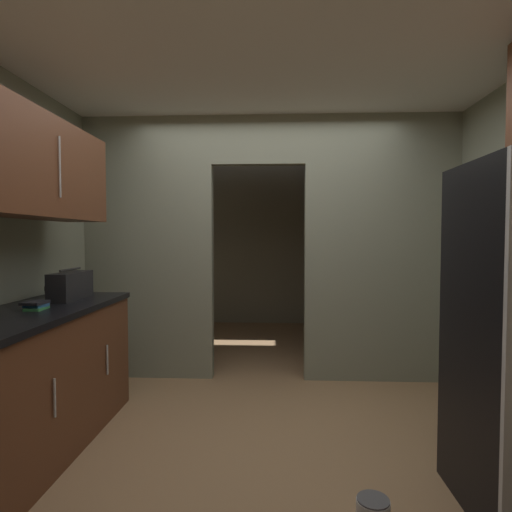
# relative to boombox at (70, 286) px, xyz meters

# --- Properties ---
(ground) EXTENTS (20.00, 20.00, 0.00)m
(ground) POSITION_rel_boombox_xyz_m (1.46, -0.33, -1.03)
(ground) COLOR #93704C
(kitchen_overhead_slab) EXTENTS (4.03, 6.79, 0.06)m
(kitchen_overhead_slab) POSITION_rel_boombox_xyz_m (1.46, 0.09, 1.57)
(kitchen_overhead_slab) COLOR silver
(kitchen_partition) EXTENTS (3.63, 0.12, 2.57)m
(kitchen_partition) POSITION_rel_boombox_xyz_m (1.49, 1.06, 0.31)
(kitchen_partition) COLOR gray
(kitchen_partition) RESTS_ON ground
(adjoining_room_shell) EXTENTS (3.63, 2.79, 2.57)m
(adjoining_room_shell) POSITION_rel_boombox_xyz_m (1.46, 2.98, 0.25)
(adjoining_room_shell) COLOR gray
(adjoining_room_shell) RESTS_ON ground
(lower_cabinet_run) EXTENTS (0.65, 1.68, 0.93)m
(lower_cabinet_run) POSITION_rel_boombox_xyz_m (-0.03, -0.41, -0.57)
(lower_cabinet_run) COLOR brown
(lower_cabinet_run) RESTS_ON ground
(upper_cabinet_counterside) EXTENTS (0.36, 1.51, 0.65)m
(upper_cabinet_counterside) POSITION_rel_boombox_xyz_m (-0.03, -0.41, 0.81)
(upper_cabinet_counterside) COLOR brown
(boombox) EXTENTS (0.16, 0.43, 0.23)m
(boombox) POSITION_rel_boombox_xyz_m (0.00, 0.00, 0.00)
(boombox) COLOR black
(boombox) RESTS_ON lower_cabinet_run
(book_stack) EXTENTS (0.13, 0.15, 0.05)m
(book_stack) POSITION_rel_boombox_xyz_m (-0.00, -0.45, -0.07)
(book_stack) COLOR #388C47
(book_stack) RESTS_ON lower_cabinet_run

